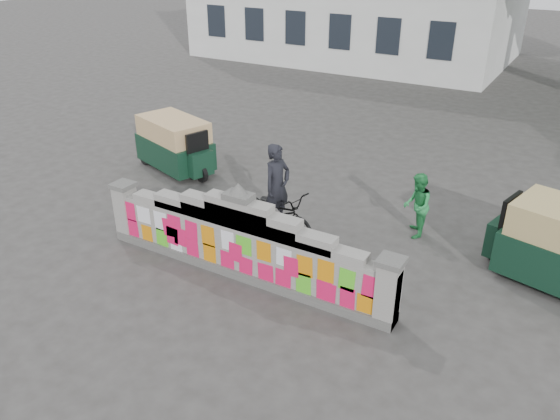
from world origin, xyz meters
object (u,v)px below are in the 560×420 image
at_px(cyclist_rider, 277,197).
at_px(pedestrian, 417,206).
at_px(cyclist_bike, 277,213).
at_px(rickshaw_left, 176,144).

xyz_separation_m(cyclist_rider, pedestrian, (2.66, 1.57, -0.22)).
height_order(cyclist_bike, rickshaw_left, rickshaw_left).
distance_m(cyclist_bike, rickshaw_left, 4.88).
bearing_deg(rickshaw_left, cyclist_rider, -4.97).
bearing_deg(rickshaw_left, pedestrian, 15.32).
height_order(pedestrian, rickshaw_left, rickshaw_left).
relative_size(pedestrian, rickshaw_left, 0.53).
xyz_separation_m(cyclist_bike, rickshaw_left, (-4.49, 1.90, 0.21)).
xyz_separation_m(pedestrian, rickshaw_left, (-7.15, 0.33, 0.03)).
distance_m(cyclist_bike, cyclist_rider, 0.39).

